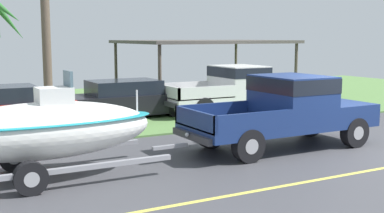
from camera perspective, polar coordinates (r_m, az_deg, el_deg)
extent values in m
cube|color=#424247|center=(13.92, 17.39, -4.72)|extent=(36.00, 8.00, 0.06)
cube|color=#567F42|center=(22.83, -2.83, 0.54)|extent=(36.00, 14.00, 0.11)
cube|color=navy|center=(13.48, 9.99, -2.03)|extent=(5.24, 1.97, 0.22)
cube|color=navy|center=(14.68, 15.78, -0.21)|extent=(1.47, 1.97, 0.38)
cube|color=navy|center=(13.61, 11.27, 1.00)|extent=(1.57, 1.97, 1.17)
cube|color=black|center=(13.57, 11.31, 2.49)|extent=(1.59, 1.99, 0.38)
cube|color=#112047|center=(12.58, 4.58, -2.04)|extent=(2.20, 1.97, 0.04)
cube|color=navy|center=(13.33, 2.37, -0.56)|extent=(2.20, 0.08, 0.45)
cube|color=navy|center=(11.78, 7.11, -1.75)|extent=(2.20, 0.08, 0.45)
cube|color=navy|center=(12.00, 0.35, -1.51)|extent=(0.08, 1.97, 0.45)
cube|color=#333338|center=(12.03, -0.06, -3.40)|extent=(0.12, 1.77, 0.16)
sphere|color=#B2B2B7|center=(11.96, -0.57, -3.22)|extent=(0.10, 0.10, 0.10)
cylinder|color=black|center=(15.33, 13.24, -1.79)|extent=(0.80, 0.28, 0.80)
cylinder|color=#9E9EA3|center=(15.33, 13.24, -1.79)|extent=(0.36, 0.29, 0.36)
cylinder|color=black|center=(14.11, 17.96, -2.80)|extent=(0.80, 0.28, 0.80)
cylinder|color=#9E9EA3|center=(14.11, 17.96, -2.80)|extent=(0.36, 0.29, 0.36)
cylinder|color=black|center=(13.31, 2.11, -3.04)|extent=(0.80, 0.28, 0.80)
cylinder|color=#9E9EA3|center=(13.31, 2.11, -3.04)|extent=(0.36, 0.29, 0.36)
cylinder|color=black|center=(11.88, 6.43, -4.43)|extent=(0.80, 0.28, 0.80)
cylinder|color=#9E9EA3|center=(11.88, 6.43, -4.43)|extent=(0.36, 0.29, 0.36)
cube|color=gray|center=(11.81, -2.50, -4.56)|extent=(0.90, 0.10, 0.08)
cube|color=gray|center=(11.74, -17.23, -4.99)|extent=(4.85, 0.12, 0.10)
cube|color=gray|center=(10.04, -15.17, -7.09)|extent=(4.85, 0.12, 0.10)
cylinder|color=black|center=(11.73, -19.61, -5.41)|extent=(0.64, 0.22, 0.64)
cylinder|color=#9E9EA3|center=(11.73, -19.61, -5.41)|extent=(0.29, 0.23, 0.29)
cylinder|color=black|center=(9.91, -17.83, -7.76)|extent=(0.64, 0.22, 0.64)
cylinder|color=#9E9EA3|center=(9.91, -17.83, -7.76)|extent=(0.29, 0.23, 0.29)
ellipsoid|color=white|center=(10.76, -16.42, -2.65)|extent=(4.58, 1.65, 1.18)
ellipsoid|color=teal|center=(10.72, -16.46, -1.56)|extent=(4.67, 1.68, 0.12)
cube|color=silver|center=(10.72, -15.34, 0.40)|extent=(0.70, 0.60, 0.65)
cube|color=slate|center=(10.74, -13.88, 3.01)|extent=(0.06, 0.56, 0.36)
cylinder|color=silver|center=(11.29, -6.26, 0.62)|extent=(0.04, 0.04, 0.50)
cube|color=silver|center=(19.40, 4.35, 1.10)|extent=(5.49, 2.03, 0.22)
cube|color=silver|center=(20.50, 9.00, 2.24)|extent=(1.54, 2.03, 0.38)
cube|color=silver|center=(19.54, 5.31, 3.06)|extent=(1.65, 2.03, 1.08)
cube|color=black|center=(19.52, 5.32, 3.96)|extent=(1.67, 2.05, 0.38)
cube|color=#9D9D9D|center=(18.57, 0.22, 1.22)|extent=(2.31, 2.03, 0.04)
cube|color=silver|center=(19.40, -1.17, 2.12)|extent=(2.31, 0.08, 0.45)
cube|color=silver|center=(17.71, 1.75, 1.56)|extent=(2.31, 0.08, 0.45)
cube|color=silver|center=(18.04, -2.87, 1.67)|extent=(0.08, 2.03, 0.45)
cube|color=#333338|center=(18.05, -3.15, 0.40)|extent=(0.12, 1.83, 0.16)
sphere|color=#B2B2B7|center=(17.99, -3.50, 0.54)|extent=(0.10, 0.10, 0.10)
cylinder|color=black|center=(21.24, 7.32, 1.03)|extent=(0.80, 0.28, 0.80)
cylinder|color=#9E9EA3|center=(21.24, 7.32, 1.03)|extent=(0.36, 0.29, 0.36)
cylinder|color=black|center=(19.81, 10.38, 0.47)|extent=(0.80, 0.28, 0.80)
cylinder|color=#9E9EA3|center=(19.81, 10.38, 0.47)|extent=(0.36, 0.29, 0.36)
cylinder|color=black|center=(19.35, -1.37, 0.42)|extent=(0.80, 0.28, 0.80)
cylinder|color=#9E9EA3|center=(19.35, -1.37, 0.42)|extent=(0.36, 0.29, 0.36)
cylinder|color=black|center=(17.78, 1.30, -0.25)|extent=(0.80, 0.28, 0.80)
cylinder|color=#9E9EA3|center=(17.78, 1.30, -0.25)|extent=(0.36, 0.29, 0.36)
cube|color=black|center=(18.36, -7.07, 0.36)|extent=(4.38, 1.79, 0.70)
cube|color=black|center=(18.21, -7.74, 2.19)|extent=(2.45, 1.64, 0.50)
cylinder|color=black|center=(19.70, -3.89, 0.33)|extent=(0.66, 0.22, 0.66)
cylinder|color=#9E9EA3|center=(19.70, -3.89, 0.33)|extent=(0.30, 0.23, 0.30)
cylinder|color=black|center=(18.27, -1.78, -0.26)|extent=(0.66, 0.22, 0.66)
cylinder|color=#9E9EA3|center=(18.27, -1.78, -0.26)|extent=(0.30, 0.23, 0.30)
cylinder|color=black|center=(18.67, -12.22, -0.26)|extent=(0.66, 0.22, 0.66)
cylinder|color=#9E9EA3|center=(18.67, -12.22, -0.26)|extent=(0.30, 0.23, 0.30)
cylinder|color=black|center=(17.14, -10.69, -0.93)|extent=(0.66, 0.22, 0.66)
cylinder|color=#9E9EA3|center=(17.14, -10.69, -0.93)|extent=(0.30, 0.23, 0.30)
cube|color=#B21E19|center=(17.04, -20.62, -0.68)|extent=(4.35, 1.77, 0.70)
cylinder|color=black|center=(18.11, -16.32, -0.65)|extent=(0.66, 0.22, 0.66)
cylinder|color=#9E9EA3|center=(18.11, -16.32, -0.65)|extent=(0.30, 0.23, 0.30)
cylinder|color=black|center=(16.56, -15.13, -1.38)|extent=(0.66, 0.22, 0.66)
cylinder|color=#9E9EA3|center=(16.56, -15.13, -1.38)|extent=(0.30, 0.23, 0.30)
cylinder|color=#4C4238|center=(27.90, 4.99, 4.58)|extent=(0.14, 0.14, 2.62)
cylinder|color=#4C4238|center=(23.88, 11.69, 3.89)|extent=(0.14, 0.14, 2.62)
cylinder|color=#4C4238|center=(24.74, -8.61, 4.10)|extent=(0.14, 0.14, 2.62)
cylinder|color=#4C4238|center=(20.10, -3.67, 3.30)|extent=(0.14, 0.14, 2.62)
cube|color=#4C4742|center=(23.88, 1.37, 7.36)|extent=(7.47, 5.53, 0.14)
cone|color=#2D6B2D|center=(23.98, -20.20, 9.25)|extent=(1.61, 0.44, 1.93)
cone|color=#2D6B2D|center=(23.10, -20.45, 10.20)|extent=(1.27, 2.00, 1.30)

